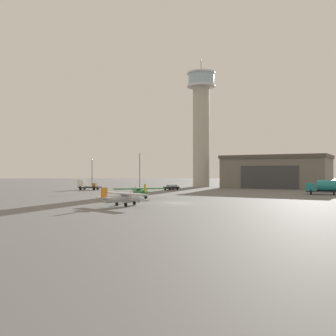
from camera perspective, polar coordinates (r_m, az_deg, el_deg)
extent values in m
plane|color=#60605E|center=(59.08, 1.42, -5.23)|extent=(400.00, 400.00, 0.00)
cylinder|color=#B2AD9E|center=(120.91, 4.96, 4.65)|extent=(5.18, 5.18, 31.35)
cylinder|color=silver|center=(123.36, 4.95, 12.06)|extent=(8.79, 8.79, 0.60)
cylinder|color=#99B7C6|center=(123.82, 4.95, 12.99)|extent=(8.08, 8.08, 3.52)
cylinder|color=silver|center=(124.30, 4.95, 13.89)|extent=(8.79, 8.79, 0.50)
cylinder|color=#38383D|center=(124.88, 4.95, 14.89)|extent=(0.16, 0.16, 4.00)
cube|color=#6B665B|center=(117.29, 15.92, -0.77)|extent=(34.10, 30.76, 8.49)
cube|color=#4A4740|center=(117.36, 15.91, 1.55)|extent=(34.93, 31.59, 1.00)
cube|color=#38383A|center=(108.50, 14.78, -1.36)|extent=(13.51, 8.68, 6.37)
cylinder|color=#287A42|center=(68.00, -4.19, -3.66)|extent=(2.76, 5.82, 1.14)
cone|color=#38383D|center=(70.97, -4.86, -3.52)|extent=(1.00, 1.02, 0.80)
cube|color=#38383D|center=(70.97, -4.86, -3.52)|extent=(0.10, 0.08, 1.75)
cube|color=#287A42|center=(68.23, -4.25, -3.09)|extent=(9.19, 4.00, 0.18)
cylinder|color=gold|center=(68.65, -3.07, -3.39)|extent=(0.89, 0.33, 1.25)
cylinder|color=gold|center=(67.87, -5.45, -3.42)|extent=(0.89, 0.33, 1.25)
cube|color=#99B7C6|center=(69.04, -4.44, -3.35)|extent=(1.17, 1.23, 0.64)
cone|color=#287A42|center=(65.03, -3.46, -3.72)|extent=(1.19, 1.48, 0.85)
cube|color=gold|center=(64.99, -3.46, -3.08)|extent=(0.40, 1.00, 1.56)
cube|color=#287A42|center=(65.02, -3.46, -3.60)|extent=(2.88, 1.59, 0.09)
cylinder|color=black|center=(70.17, -4.68, -4.25)|extent=(0.57, 0.31, 0.55)
cylinder|color=black|center=(68.15, -3.33, -4.36)|extent=(0.57, 0.31, 0.55)
cylinder|color=black|center=(67.61, -4.98, -4.39)|extent=(0.57, 0.31, 0.55)
cylinder|color=#B7BABF|center=(54.07, -6.84, -4.50)|extent=(4.98, 4.63, 1.13)
cone|color=#38383D|center=(55.99, -4.36, -4.36)|extent=(1.14, 1.13, 0.79)
cube|color=#38383D|center=(55.99, -4.36, -4.36)|extent=(0.10, 0.10, 1.73)
cube|color=#B7BABF|center=(54.20, -6.61, -3.79)|extent=(7.08, 7.69, 0.18)
cylinder|color=orange|center=(53.08, -5.64, -4.27)|extent=(0.65, 0.72, 1.23)
cylinder|color=orange|center=(55.37, -7.54, -4.11)|extent=(0.65, 0.72, 1.23)
cube|color=#99B7C6|center=(54.72, -5.93, -4.12)|extent=(1.35, 1.34, 0.64)
cone|color=#B7BABF|center=(52.25, -9.49, -4.53)|extent=(1.51, 1.48, 0.85)
cube|color=orange|center=(52.20, -9.49, -3.74)|extent=(0.82, 0.75, 1.55)
cube|color=#B7BABF|center=(52.24, -9.49, -4.38)|extent=(2.43, 2.58, 0.09)
cylinder|color=black|center=(55.50, -5.05, -5.26)|extent=(0.48, 0.51, 0.55)
cylinder|color=black|center=(53.24, -6.33, -5.46)|extent=(0.48, 0.51, 0.55)
cylinder|color=black|center=(54.82, -7.63, -5.32)|extent=(0.48, 0.51, 0.55)
cube|color=#38383D|center=(86.31, 22.13, -3.28)|extent=(7.00, 4.66, 0.24)
cube|color=teal|center=(86.31, 20.50, -2.66)|extent=(2.76, 3.01, 1.62)
cube|color=#99B7C6|center=(86.34, 19.90, -2.45)|extent=(0.95, 1.90, 0.81)
cylinder|color=teal|center=(86.26, 22.86, -2.43)|extent=(5.15, 4.05, 2.30)
cylinder|color=black|center=(85.27, 20.52, -3.40)|extent=(0.67, 1.02, 1.00)
cylinder|color=black|center=(87.45, 20.57, -3.32)|extent=(0.67, 1.02, 1.00)
cylinder|color=black|center=(85.24, 23.51, -3.39)|extent=(0.67, 1.02, 1.00)
cylinder|color=black|center=(87.42, 23.48, -3.32)|extent=(0.67, 1.02, 1.00)
cube|color=#38383D|center=(101.67, -11.59, -2.87)|extent=(6.30, 3.84, 0.24)
cube|color=white|center=(102.70, -12.65, -2.24)|extent=(2.39, 2.76, 1.92)
cube|color=#99B7C6|center=(103.09, -13.03, -2.02)|extent=(0.76, 1.87, 0.96)
cube|color=brown|center=(101.18, -11.10, -2.77)|extent=(4.60, 3.58, 0.16)
cube|color=#997547|center=(100.97, -10.90, -2.47)|extent=(1.24, 1.24, 0.90)
cylinder|color=black|center=(101.82, -12.92, -2.93)|extent=(0.61, 1.03, 1.00)
cylinder|color=black|center=(103.62, -12.33, -2.89)|extent=(0.61, 1.03, 1.00)
cylinder|color=black|center=(99.89, -10.98, -2.98)|extent=(0.61, 1.03, 1.00)
cylinder|color=black|center=(101.73, -10.42, -2.94)|extent=(0.61, 1.03, 1.00)
cube|color=black|center=(98.90, 0.49, -2.96)|extent=(4.43, 4.32, 0.55)
cube|color=#99B7C6|center=(99.04, 0.58, -2.65)|extent=(2.90, 2.86, 0.50)
cylinder|color=black|center=(97.30, 0.26, -3.17)|extent=(0.57, 0.59, 0.64)
cylinder|color=black|center=(98.43, -0.44, -3.13)|extent=(0.57, 0.59, 0.64)
cylinder|color=black|center=(99.42, 1.41, -3.11)|extent=(0.57, 0.59, 0.64)
cylinder|color=black|center=(100.53, 0.72, -3.08)|extent=(0.57, 0.59, 0.64)
cylinder|color=#38383D|center=(114.93, -11.26, -0.92)|extent=(0.18, 0.18, 7.93)
sphere|color=#F9E5B2|center=(114.97, -11.25, 1.16)|extent=(0.44, 0.44, 0.44)
cylinder|color=#38383D|center=(109.41, -4.24, -0.49)|extent=(0.18, 0.18, 9.72)
sphere|color=#F9E5B2|center=(109.53, -4.24, 2.17)|extent=(0.44, 0.44, 0.44)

